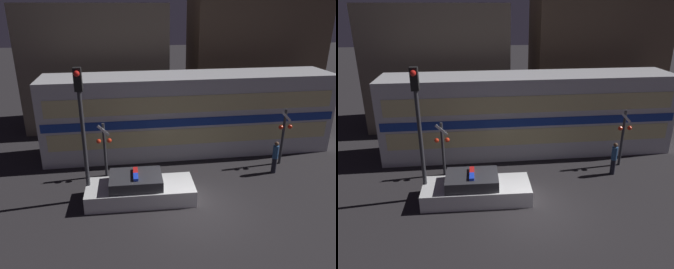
{
  "view_description": "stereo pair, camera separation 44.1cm",
  "coord_description": "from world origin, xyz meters",
  "views": [
    {
      "loc": [
        -2.87,
        -11.1,
        7.86
      ],
      "look_at": [
        -0.73,
        3.61,
        1.99
      ],
      "focal_mm": 35.0,
      "sensor_mm": 36.0,
      "label": 1
    },
    {
      "loc": [
        -2.43,
        -11.16,
        7.86
      ],
      "look_at": [
        -0.73,
        3.61,
        1.99
      ],
      "focal_mm": 35.0,
      "sensor_mm": 36.0,
      "label": 2
    }
  ],
  "objects": [
    {
      "name": "pedestrian",
      "position": [
        4.51,
        2.68,
        0.86
      ],
      "size": [
        0.28,
        0.28,
        1.68
      ],
      "color": "black",
      "rests_on": "ground_plane"
    },
    {
      "name": "building_left",
      "position": [
        -4.42,
        11.96,
        4.01
      ],
      "size": [
        9.32,
        4.79,
        8.02
      ],
      "color": "#726656",
      "rests_on": "ground_plane"
    },
    {
      "name": "police_car",
      "position": [
        -2.32,
        1.17,
        0.49
      ],
      "size": [
        4.65,
        1.92,
        1.31
      ],
      "rotation": [
        0.0,
        0.0,
        -0.02
      ],
      "color": "silver",
      "rests_on": "ground_plane"
    },
    {
      "name": "crossing_signal_near",
      "position": [
        5.29,
        3.57,
        1.72
      ],
      "size": [
        0.72,
        0.32,
        3.03
      ],
      "color": "#2D2D33",
      "rests_on": "ground_plane"
    },
    {
      "name": "crossing_signal_far",
      "position": [
        -3.81,
        3.5,
        1.57
      ],
      "size": [
        0.72,
        0.32,
        2.75
      ],
      "color": "#2D2D33",
      "rests_on": "ground_plane"
    },
    {
      "name": "ground_plane",
      "position": [
        0.0,
        0.0,
        0.0
      ],
      "size": [
        120.0,
        120.0,
        0.0
      ],
      "primitive_type": "plane",
      "color": "#262326"
    },
    {
      "name": "building_center",
      "position": [
        7.08,
        12.8,
        4.82
      ],
      "size": [
        9.42,
        4.39,
        9.64
      ],
      "color": "brown",
      "rests_on": "ground_plane"
    },
    {
      "name": "train",
      "position": [
        0.82,
        6.04,
        2.21
      ],
      "size": [
        15.81,
        2.84,
        4.43
      ],
      "color": "silver",
      "rests_on": "ground_plane"
    },
    {
      "name": "traffic_light_corner",
      "position": [
        -4.48,
        1.46,
        3.62
      ],
      "size": [
        0.3,
        0.46,
        5.72
      ],
      "color": "#2D2D33",
      "rests_on": "ground_plane"
    }
  ]
}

